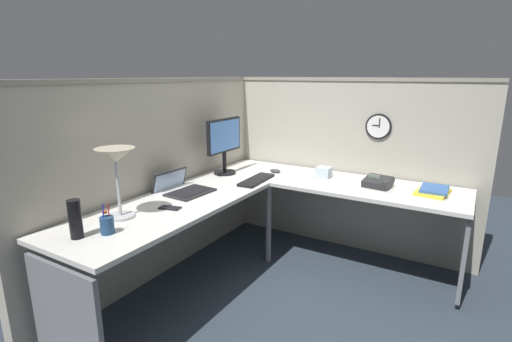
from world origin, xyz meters
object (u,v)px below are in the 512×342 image
at_px(thermos_flask, 75,219).
at_px(desk_lamp_dome, 116,161).
at_px(monitor, 224,142).
at_px(wall_clock, 379,126).
at_px(computer_mouse, 275,171).
at_px(cell_phone, 170,208).
at_px(laptop, 181,188).
at_px(keyboard, 256,180).
at_px(office_phone, 378,183).
at_px(book_stack, 433,191).
at_px(tissue_box, 324,172).
at_px(pen_cup, 107,225).

bearing_deg(thermos_flask, desk_lamp_dome, 7.34).
relative_size(monitor, wall_clock, 2.27).
relative_size(computer_mouse, wall_clock, 0.47).
xyz_separation_m(computer_mouse, desk_lamp_dome, (-1.50, 0.31, 0.35)).
bearing_deg(desk_lamp_dome, cell_phone, -28.95).
distance_m(laptop, desk_lamp_dome, 0.71).
height_order(monitor, keyboard, monitor).
bearing_deg(keyboard, wall_clock, -53.24).
relative_size(monitor, office_phone, 2.20).
height_order(monitor, laptop, monitor).
relative_size(keyboard, wall_clock, 1.95).
xyz_separation_m(computer_mouse, thermos_flask, (-1.83, 0.27, 0.09)).
bearing_deg(book_stack, monitor, 100.49).
distance_m(keyboard, book_stack, 1.38).
bearing_deg(laptop, office_phone, -55.26).
distance_m(desk_lamp_dome, book_stack, 2.28).
relative_size(book_stack, tissue_box, 2.54).
height_order(pen_cup, tissue_box, pen_cup).
distance_m(pen_cup, tissue_box, 1.88).
xyz_separation_m(pen_cup, office_phone, (1.72, -1.10, -0.02)).
height_order(office_phone, wall_clock, wall_clock).
height_order(desk_lamp_dome, book_stack, desk_lamp_dome).
bearing_deg(tissue_box, office_phone, -97.33).
distance_m(pen_cup, thermos_flask, 0.17).
bearing_deg(thermos_flask, cell_phone, -10.27).
relative_size(computer_mouse, thermos_flask, 0.47).
xyz_separation_m(monitor, desk_lamp_dome, (-1.23, -0.07, 0.07)).
height_order(laptop, pen_cup, pen_cup).
bearing_deg(cell_phone, book_stack, -63.43).
relative_size(computer_mouse, book_stack, 0.34).
bearing_deg(keyboard, office_phone, -72.94).
bearing_deg(thermos_flask, book_stack, -40.23).
height_order(keyboard, tissue_box, tissue_box).
distance_m(keyboard, computer_mouse, 0.34).
bearing_deg(thermos_flask, computer_mouse, -8.29).
distance_m(cell_phone, office_phone, 1.64).
bearing_deg(laptop, computer_mouse, -21.89).
xyz_separation_m(office_phone, wall_clock, (0.34, 0.11, 0.40)).
xyz_separation_m(desk_lamp_dome, book_stack, (1.55, -1.64, -0.34)).
height_order(tissue_box, wall_clock, wall_clock).
bearing_deg(pen_cup, tissue_box, -19.02).
height_order(pen_cup, book_stack, pen_cup).
height_order(keyboard, wall_clock, wall_clock).
relative_size(thermos_flask, book_stack, 0.72).
distance_m(computer_mouse, office_phone, 0.93).
height_order(computer_mouse, thermos_flask, thermos_flask).
distance_m(keyboard, wall_clock, 1.15).
height_order(cell_phone, tissue_box, tissue_box).
bearing_deg(office_phone, book_stack, -83.94).
xyz_separation_m(monitor, tissue_box, (0.34, -0.82, -0.25)).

